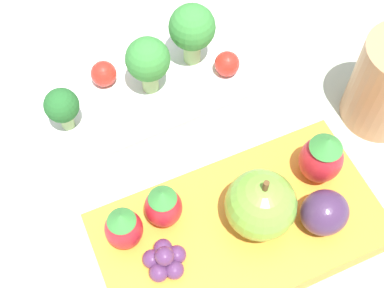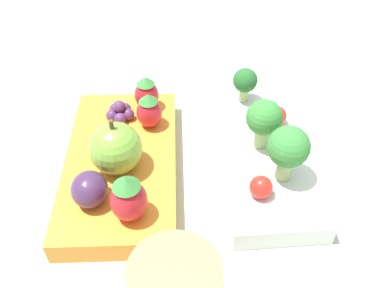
{
  "view_description": "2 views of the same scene",
  "coord_description": "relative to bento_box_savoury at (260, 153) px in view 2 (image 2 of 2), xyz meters",
  "views": [
    {
      "loc": [
        -0.11,
        -0.2,
        0.41
      ],
      "look_at": [
        -0.01,
        -0.01,
        0.04
      ],
      "focal_mm": 50.0,
      "sensor_mm": 36.0,
      "label": 1
    },
    {
      "loc": [
        0.32,
        -0.04,
        0.35
      ],
      "look_at": [
        -0.01,
        -0.01,
        0.04
      ],
      "focal_mm": 40.0,
      "sensor_mm": 36.0,
      "label": 2
    }
  ],
  "objects": [
    {
      "name": "strawberry_0",
      "position": [
        -0.08,
        -0.12,
        0.03
      ],
      "size": [
        0.03,
        0.03,
        0.04
      ],
      "color": "red",
      "rests_on": "bento_box_fruit"
    },
    {
      "name": "bento_box_savoury",
      "position": [
        0.0,
        0.0,
        0.0
      ],
      "size": [
        0.23,
        0.1,
        0.02
      ],
      "color": "white",
      "rests_on": "ground_plane"
    },
    {
      "name": "broccoli_floret_0",
      "position": [
        -0.08,
        -0.0,
        0.04
      ],
      "size": [
        0.03,
        0.03,
        0.04
      ],
      "color": "#93B770",
      "rests_on": "bento_box_savoury"
    },
    {
      "name": "cherry_tomato_1",
      "position": [
        -0.03,
        0.02,
        0.02
      ],
      "size": [
        0.02,
        0.02,
        0.02
      ],
      "color": "red",
      "rests_on": "bento_box_savoury"
    },
    {
      "name": "broccoli_floret_1",
      "position": [
        -0.0,
        -0.0,
        0.05
      ],
      "size": [
        0.04,
        0.04,
        0.06
      ],
      "color": "#93B770",
      "rests_on": "bento_box_savoury"
    },
    {
      "name": "apple",
      "position": [
        0.02,
        -0.16,
        0.04
      ],
      "size": [
        0.05,
        0.05,
        0.06
      ],
      "color": "#70A838",
      "rests_on": "bento_box_fruit"
    },
    {
      "name": "grape_cluster",
      "position": [
        -0.06,
        -0.15,
        0.02
      ],
      "size": [
        0.03,
        0.03,
        0.02
      ],
      "color": "#562D5B",
      "rests_on": "bento_box_fruit"
    },
    {
      "name": "cherry_tomato_0",
      "position": [
        0.07,
        -0.02,
        0.02
      ],
      "size": [
        0.02,
        0.02,
        0.02
      ],
      "color": "red",
      "rests_on": "bento_box_savoury"
    },
    {
      "name": "strawberry_1",
      "position": [
        0.08,
        -0.14,
        0.04
      ],
      "size": [
        0.03,
        0.03,
        0.05
      ],
      "color": "red",
      "rests_on": "bento_box_fruit"
    },
    {
      "name": "broccoli_floret_2",
      "position": [
        0.05,
        0.01,
        0.05
      ],
      "size": [
        0.04,
        0.04,
        0.06
      ],
      "color": "#93B770",
      "rests_on": "bento_box_savoury"
    },
    {
      "name": "strawberry_2",
      "position": [
        -0.05,
        -0.12,
        0.03
      ],
      "size": [
        0.03,
        0.03,
        0.04
      ],
      "color": "red",
      "rests_on": "bento_box_fruit"
    },
    {
      "name": "plum",
      "position": [
        0.06,
        -0.18,
        0.03
      ],
      "size": [
        0.04,
        0.03,
        0.03
      ],
      "color": "#42284C",
      "rests_on": "bento_box_fruit"
    },
    {
      "name": "bento_box_fruit",
      "position": [
        0.0,
        -0.15,
        0.0
      ],
      "size": [
        0.23,
        0.13,
        0.03
      ],
      "color": "orange",
      "rests_on": "ground_plane"
    },
    {
      "name": "ground_plane",
      "position": [
        0.01,
        -0.07,
        -0.01
      ],
      "size": [
        4.0,
        4.0,
        0.0
      ],
      "primitive_type": "plane",
      "color": "#ADB7A3"
    }
  ]
}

